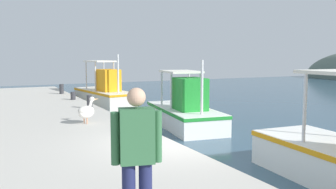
{
  "coord_description": "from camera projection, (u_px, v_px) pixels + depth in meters",
  "views": [
    {
      "loc": [
        7.47,
        -4.04,
        2.91
      ],
      "look_at": [
        -5.78,
        2.71,
        1.28
      ],
      "focal_mm": 37.65,
      "sensor_mm": 36.0,
      "label": 1
    }
  ],
  "objects": [
    {
      "name": "fishing_boat_nearest",
      "position": [
        104.0,
        94.0,
        20.63
      ],
      "size": [
        5.51,
        2.33,
        3.01
      ],
      "color": "silver",
      "rests_on": "ground"
    },
    {
      "name": "fishing_boat_second",
      "position": [
        185.0,
        111.0,
        14.43
      ],
      "size": [
        5.03,
        2.57,
        2.77
      ],
      "color": "white",
      "rests_on": "ground"
    },
    {
      "name": "pelican",
      "position": [
        86.0,
        111.0,
        11.05
      ],
      "size": [
        0.72,
        0.9,
        0.82
      ],
      "color": "tan",
      "rests_on": "quay_pier"
    },
    {
      "name": "fisherman_standing",
      "position": [
        137.0,
        154.0,
        4.14
      ],
      "size": [
        0.33,
        0.59,
        1.75
      ],
      "color": "#1E234C",
      "rests_on": "quay_pier"
    },
    {
      "name": "mooring_bollard_nearest",
      "position": [
        62.0,
        89.0,
        19.75
      ],
      "size": [
        0.23,
        0.23,
        0.55
      ],
      "primitive_type": "cylinder",
      "color": "#333338",
      "rests_on": "quay_pier"
    },
    {
      "name": "mooring_bollard_second",
      "position": [
        73.0,
        96.0,
        17.09
      ],
      "size": [
        0.23,
        0.23,
        0.38
      ],
      "primitive_type": "cylinder",
      "color": "#333338",
      "rests_on": "quay_pier"
    },
    {
      "name": "mooring_bollard_third",
      "position": [
        90.0,
        102.0,
        14.3
      ],
      "size": [
        0.22,
        0.22,
        0.53
      ],
      "primitive_type": "cylinder",
      "color": "#333338",
      "rests_on": "quay_pier"
    },
    {
      "name": "mooring_bollard_fourth",
      "position": [
        147.0,
        130.0,
        9.12
      ],
      "size": [
        0.28,
        0.28,
        0.39
      ],
      "primitive_type": "cylinder",
      "color": "#333338",
      "rests_on": "quay_pier"
    }
  ]
}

